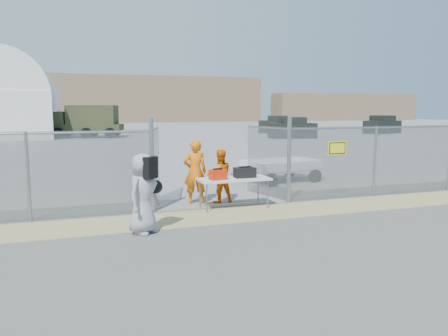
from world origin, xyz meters
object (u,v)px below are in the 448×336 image
object	(u,v)px
security_worker_left	(195,172)
utility_trailer	(281,170)
folding_table	(234,193)
security_worker_right	(220,176)
visitor	(143,194)

from	to	relation	value
security_worker_left	utility_trailer	size ratio (longest dim) A/B	0.51
folding_table	security_worker_left	world-z (taller)	security_worker_left
security_worker_right	utility_trailer	xyz separation A→B (m)	(3.35, 2.80, -0.34)
utility_trailer	security_worker_left	bearing A→B (deg)	-155.97
security_worker_right	utility_trailer	bearing A→B (deg)	-141.62
security_worker_right	visitor	xyz separation A→B (m)	(-2.57, -2.48, 0.11)
security_worker_left	visitor	xyz separation A→B (m)	(-1.85, -2.58, -0.04)
security_worker_right	folding_table	bearing A→B (deg)	98.81
security_worker_left	utility_trailer	bearing A→B (deg)	-138.39
folding_table	utility_trailer	distance (m)	4.82
security_worker_right	visitor	distance (m)	3.57
folding_table	security_worker_left	xyz separation A→B (m)	(-0.86, 0.90, 0.51)
security_worker_left	security_worker_right	bearing A→B (deg)	-179.56
utility_trailer	visitor	bearing A→B (deg)	-147.87
folding_table	utility_trailer	bearing A→B (deg)	47.77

